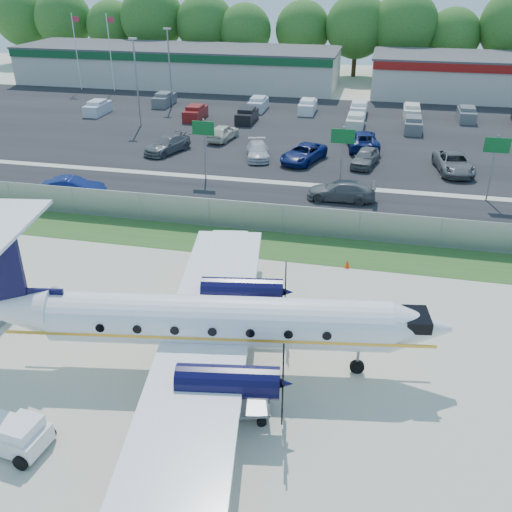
% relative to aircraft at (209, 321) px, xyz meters
% --- Properties ---
extents(ground, '(170.00, 170.00, 0.00)m').
position_rel_aircraft_xyz_m(ground, '(0.60, 0.57, -2.46)').
color(ground, beige).
rests_on(ground, ground).
extents(grass_verge, '(170.00, 4.00, 0.02)m').
position_rel_aircraft_xyz_m(grass_verge, '(0.60, 12.57, -2.45)').
color(grass_verge, '#2D561E').
rests_on(grass_verge, ground).
extents(access_road, '(170.00, 8.00, 0.02)m').
position_rel_aircraft_xyz_m(access_road, '(0.60, 19.57, -2.45)').
color(access_road, black).
rests_on(access_road, ground).
extents(parking_lot, '(170.00, 32.00, 0.02)m').
position_rel_aircraft_xyz_m(parking_lot, '(0.60, 40.57, -2.45)').
color(parking_lot, black).
rests_on(parking_lot, ground).
extents(perimeter_fence, '(120.00, 0.06, 1.99)m').
position_rel_aircraft_xyz_m(perimeter_fence, '(0.60, 14.57, -1.46)').
color(perimeter_fence, gray).
rests_on(perimeter_fence, ground).
extents(building_west, '(46.40, 12.40, 5.24)m').
position_rel_aircraft_xyz_m(building_west, '(-23.40, 62.55, 0.17)').
color(building_west, beige).
rests_on(building_west, ground).
extents(sign_left, '(1.80, 0.26, 5.00)m').
position_rel_aircraft_xyz_m(sign_left, '(-7.40, 23.47, 1.15)').
color(sign_left, gray).
rests_on(sign_left, ground).
extents(sign_mid, '(1.80, 0.26, 5.00)m').
position_rel_aircraft_xyz_m(sign_mid, '(3.60, 23.47, 1.15)').
color(sign_mid, gray).
rests_on(sign_mid, ground).
extents(sign_right, '(1.80, 0.26, 5.00)m').
position_rel_aircraft_xyz_m(sign_right, '(14.60, 23.47, 1.15)').
color(sign_right, gray).
rests_on(sign_right, ground).
extents(flagpole_west, '(1.06, 0.12, 10.00)m').
position_rel_aircraft_xyz_m(flagpole_west, '(-35.33, 55.57, 3.18)').
color(flagpole_west, white).
rests_on(flagpole_west, ground).
extents(flagpole_east, '(1.06, 0.12, 10.00)m').
position_rel_aircraft_xyz_m(flagpole_east, '(-30.33, 55.57, 3.18)').
color(flagpole_east, white).
rests_on(flagpole_east, ground).
extents(light_pole_nw, '(0.90, 0.35, 9.09)m').
position_rel_aircraft_xyz_m(light_pole_nw, '(-19.40, 38.57, 2.77)').
color(light_pole_nw, gray).
rests_on(light_pole_nw, ground).
extents(light_pole_sw, '(0.90, 0.35, 9.09)m').
position_rel_aircraft_xyz_m(light_pole_sw, '(-19.40, 48.57, 2.77)').
color(light_pole_sw, gray).
rests_on(light_pole_sw, ground).
extents(tree_line, '(112.00, 6.00, 14.00)m').
position_rel_aircraft_xyz_m(tree_line, '(0.60, 74.57, -2.46)').
color(tree_line, '#2A601C').
rests_on(tree_line, ground).
extents(aircraft, '(20.84, 20.46, 6.37)m').
position_rel_aircraft_xyz_m(aircraft, '(0.00, 0.00, 0.00)').
color(aircraft, white).
rests_on(aircraft, ground).
extents(pushback_tug, '(2.60, 2.00, 1.32)m').
position_rel_aircraft_xyz_m(pushback_tug, '(-5.59, -6.08, -1.83)').
color(pushback_tug, white).
rests_on(pushback_tug, ground).
extents(baggage_cart_near, '(2.05, 1.44, 0.98)m').
position_rel_aircraft_xyz_m(baggage_cart_near, '(0.39, 0.21, -2.00)').
color(baggage_cart_near, gray).
rests_on(baggage_cart_near, ground).
extents(baggage_cart_far, '(2.47, 1.87, 1.15)m').
position_rel_aircraft_xyz_m(baggage_cart_far, '(2.04, -2.69, -1.93)').
color(baggage_cart_far, gray).
rests_on(baggage_cart_far, ground).
extents(cone_nose, '(0.35, 0.35, 0.50)m').
position_rel_aircraft_xyz_m(cone_nose, '(7.06, 4.23, -2.23)').
color(cone_nose, '#DF3E07').
rests_on(cone_nose, ground).
extents(cone_starboard_wing, '(0.33, 0.33, 0.47)m').
position_rel_aircraft_xyz_m(cone_starboard_wing, '(5.18, 10.66, -2.24)').
color(cone_starboard_wing, '#DF3E07').
rests_on(cone_starboard_wing, ground).
extents(road_car_west, '(4.99, 2.59, 1.57)m').
position_rel_aircraft_xyz_m(road_car_west, '(-16.03, 17.40, -2.46)').
color(road_car_west, navy).
rests_on(road_car_west, ground).
extents(road_car_mid, '(5.10, 2.12, 1.47)m').
position_rel_aircraft_xyz_m(road_car_mid, '(3.88, 21.33, -2.46)').
color(road_car_mid, '#595B5E').
rests_on(road_car_mid, ground).
extents(parked_car_a, '(3.83, 5.65, 1.52)m').
position_rel_aircraft_xyz_m(parked_car_a, '(-13.09, 29.96, -2.46)').
color(parked_car_a, '#595B5E').
rests_on(parked_car_a, ground).
extents(parked_car_b, '(3.09, 5.11, 1.38)m').
position_rel_aircraft_xyz_m(parked_car_b, '(-4.42, 30.03, -2.46)').
color(parked_car_b, silver).
rests_on(parked_car_b, ground).
extents(parked_car_c, '(4.17, 6.02, 1.53)m').
position_rel_aircraft_xyz_m(parked_car_c, '(-0.21, 29.92, -2.46)').
color(parked_car_c, navy).
rests_on(parked_car_c, ground).
extents(parked_car_d, '(2.65, 4.75, 1.53)m').
position_rel_aircraft_xyz_m(parked_car_d, '(5.25, 29.94, -2.46)').
color(parked_car_d, '#595B5E').
rests_on(parked_car_d, ground).
extents(parked_car_e, '(3.48, 6.12, 1.61)m').
position_rel_aircraft_xyz_m(parked_car_e, '(12.68, 29.86, -2.46)').
color(parked_car_e, '#595B5E').
rests_on(parked_car_e, ground).
extents(parked_car_f, '(2.59, 4.85, 1.57)m').
position_rel_aircraft_xyz_m(parked_car_f, '(-9.10, 35.13, -2.46)').
color(parked_car_f, beige).
rests_on(parked_car_f, ground).
extents(parked_car_g, '(3.72, 6.44, 1.69)m').
position_rel_aircraft_xyz_m(parked_car_g, '(4.71, 35.24, -2.46)').
color(parked_car_g, navy).
rests_on(parked_car_g, ground).
extents(far_parking_rows, '(56.00, 10.00, 1.60)m').
position_rel_aircraft_xyz_m(far_parking_rows, '(0.60, 45.57, -2.46)').
color(far_parking_rows, gray).
rests_on(far_parking_rows, ground).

